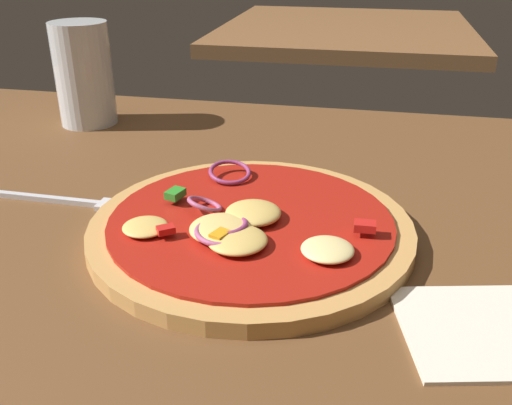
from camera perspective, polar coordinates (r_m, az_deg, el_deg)
dining_table at (r=0.45m, az=-8.53°, el=-6.58°), size 1.16×0.82×0.03m
pizza at (r=0.45m, az=-0.66°, el=-2.46°), size 0.26×0.26×0.03m
fork at (r=0.53m, az=-18.47°, el=0.13°), size 0.19×0.02×0.01m
beer_glass at (r=0.74m, az=-17.01°, el=11.71°), size 0.07×0.07×0.12m
background_table at (r=1.53m, az=9.16°, el=16.82°), size 0.62×0.68×0.03m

